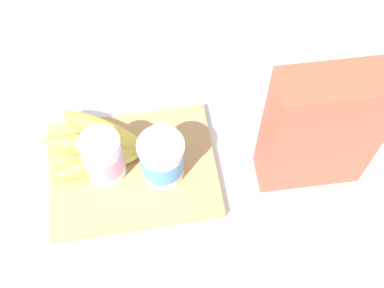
{
  "coord_description": "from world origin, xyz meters",
  "views": [
    {
      "loc": [
        -0.04,
        0.4,
        0.79
      ],
      "look_at": [
        -0.1,
        0.0,
        0.07
      ],
      "focal_mm": 47.24,
      "sensor_mm": 36.0,
      "label": 1
    }
  ],
  "objects_px": {
    "cereal_box": "(321,131)",
    "banana_bunch": "(99,146)",
    "cutting_board": "(133,169)",
    "yogurt_cup_back": "(103,156)",
    "yogurt_cup_front": "(162,159)"
  },
  "relations": [
    {
      "from": "cutting_board",
      "to": "cereal_box",
      "type": "relative_size",
      "value": 1.09
    },
    {
      "from": "banana_bunch",
      "to": "yogurt_cup_back",
      "type": "bearing_deg",
      "value": 103.53
    },
    {
      "from": "yogurt_cup_front",
      "to": "banana_bunch",
      "type": "distance_m",
      "value": 0.12
    },
    {
      "from": "yogurt_cup_back",
      "to": "banana_bunch",
      "type": "bearing_deg",
      "value": -76.47
    },
    {
      "from": "cutting_board",
      "to": "yogurt_cup_back",
      "type": "height_order",
      "value": "yogurt_cup_back"
    },
    {
      "from": "yogurt_cup_front",
      "to": "yogurt_cup_back",
      "type": "xyz_separation_m",
      "value": [
        0.09,
        -0.02,
        0.0
      ]
    },
    {
      "from": "yogurt_cup_back",
      "to": "banana_bunch",
      "type": "height_order",
      "value": "yogurt_cup_back"
    },
    {
      "from": "cutting_board",
      "to": "banana_bunch",
      "type": "bearing_deg",
      "value": -37.97
    },
    {
      "from": "banana_bunch",
      "to": "cereal_box",
      "type": "bearing_deg",
      "value": 166.48
    },
    {
      "from": "cutting_board",
      "to": "yogurt_cup_back",
      "type": "distance_m",
      "value": 0.07
    },
    {
      "from": "cutting_board",
      "to": "banana_bunch",
      "type": "relative_size",
      "value": 1.52
    },
    {
      "from": "yogurt_cup_front",
      "to": "yogurt_cup_back",
      "type": "height_order",
      "value": "yogurt_cup_back"
    },
    {
      "from": "cereal_box",
      "to": "yogurt_cup_back",
      "type": "height_order",
      "value": "cereal_box"
    },
    {
      "from": "cutting_board",
      "to": "yogurt_cup_front",
      "type": "distance_m",
      "value": 0.08
    },
    {
      "from": "cereal_box",
      "to": "banana_bunch",
      "type": "height_order",
      "value": "cereal_box"
    }
  ]
}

